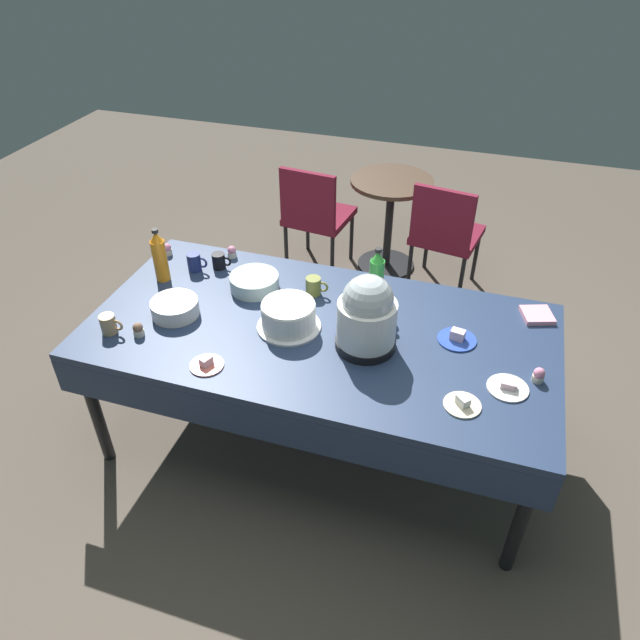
{
  "coord_description": "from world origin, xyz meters",
  "views": [
    {
      "loc": [
        0.68,
        -2.11,
        2.47
      ],
      "look_at": [
        0.0,
        0.0,
        0.8
      ],
      "focal_mm": 33.35,
      "sensor_mm": 36.0,
      "label": 1
    }
  ],
  "objects_px": {
    "slow_cooker": "(367,315)",
    "cupcake_rose": "(232,252)",
    "soda_bottle_orange_juice": "(160,257)",
    "coffee_mug_navy": "(195,262)",
    "dessert_plate_cobalt": "(457,338)",
    "coffee_mug_black": "(219,261)",
    "maroon_chair_right": "(445,231)",
    "maroon_chair_left": "(315,212)",
    "soda_bottle_lime_soda": "(376,278)",
    "coffee_mug_olive": "(314,286)",
    "ceramic_snack_bowl": "(175,308)",
    "dessert_plate_cream": "(462,404)",
    "glass_salad_bowl": "(254,282)",
    "coffee_mug_tan": "(109,324)",
    "cupcake_vanilla": "(167,249)",
    "cupcake_mint": "(539,375)",
    "dessert_plate_coral": "(207,364)",
    "dessert_plate_white": "(508,387)",
    "potluck_table": "(320,339)",
    "round_cafe_table": "(390,208)",
    "frosted_layer_cake": "(289,316)",
    "cupcake_berry": "(138,330)"
  },
  "relations": [
    {
      "from": "dessert_plate_cobalt",
      "to": "coffee_mug_tan",
      "type": "distance_m",
      "value": 1.61
    },
    {
      "from": "cupcake_vanilla",
      "to": "maroon_chair_left",
      "type": "relative_size",
      "value": 0.08
    },
    {
      "from": "cupcake_rose",
      "to": "soda_bottle_orange_juice",
      "type": "xyz_separation_m",
      "value": [
        -0.25,
        -0.32,
        0.1
      ]
    },
    {
      "from": "coffee_mug_navy",
      "to": "coffee_mug_tan",
      "type": "xyz_separation_m",
      "value": [
        -0.13,
        -0.61,
        -0.0
      ]
    },
    {
      "from": "dessert_plate_coral",
      "to": "cupcake_berry",
      "type": "distance_m",
      "value": 0.41
    },
    {
      "from": "ceramic_snack_bowl",
      "to": "dessert_plate_cream",
      "type": "relative_size",
      "value": 1.49
    },
    {
      "from": "soda_bottle_orange_juice",
      "to": "maroon_chair_left",
      "type": "height_order",
      "value": "soda_bottle_orange_juice"
    },
    {
      "from": "coffee_mug_olive",
      "to": "round_cafe_table",
      "type": "height_order",
      "value": "coffee_mug_olive"
    },
    {
      "from": "soda_bottle_lime_soda",
      "to": "coffee_mug_olive",
      "type": "xyz_separation_m",
      "value": [
        -0.32,
        -0.02,
        -0.1
      ]
    },
    {
      "from": "soda_bottle_lime_soda",
      "to": "maroon_chair_left",
      "type": "bearing_deg",
      "value": 119.32
    },
    {
      "from": "coffee_mug_navy",
      "to": "glass_salad_bowl",
      "type": "bearing_deg",
      "value": -10.33
    },
    {
      "from": "dessert_plate_cobalt",
      "to": "maroon_chair_left",
      "type": "relative_size",
      "value": 0.21
    },
    {
      "from": "dessert_plate_white",
      "to": "coffee_mug_black",
      "type": "height_order",
      "value": "coffee_mug_black"
    },
    {
      "from": "cupcake_berry",
      "to": "round_cafe_table",
      "type": "xyz_separation_m",
      "value": [
        0.74,
        2.16,
        -0.28
      ]
    },
    {
      "from": "maroon_chair_right",
      "to": "maroon_chair_left",
      "type": "bearing_deg",
      "value": -179.97
    },
    {
      "from": "dessert_plate_coral",
      "to": "coffee_mug_olive",
      "type": "bearing_deg",
      "value": 68.01
    },
    {
      "from": "slow_cooker",
      "to": "maroon_chair_right",
      "type": "bearing_deg",
      "value": 84.87
    },
    {
      "from": "coffee_mug_black",
      "to": "maroon_chair_left",
      "type": "height_order",
      "value": "maroon_chair_left"
    },
    {
      "from": "coffee_mug_tan",
      "to": "round_cafe_table",
      "type": "height_order",
      "value": "coffee_mug_tan"
    },
    {
      "from": "dessert_plate_cream",
      "to": "coffee_mug_navy",
      "type": "relative_size",
      "value": 1.33
    },
    {
      "from": "slow_cooker",
      "to": "soda_bottle_lime_soda",
      "type": "bearing_deg",
      "value": 96.28
    },
    {
      "from": "coffee_mug_black",
      "to": "maroon_chair_right",
      "type": "height_order",
      "value": "maroon_chair_right"
    },
    {
      "from": "round_cafe_table",
      "to": "dessert_plate_white",
      "type": "bearing_deg",
      "value": -65.36
    },
    {
      "from": "slow_cooker",
      "to": "cupcake_rose",
      "type": "height_order",
      "value": "slow_cooker"
    },
    {
      "from": "soda_bottle_orange_juice",
      "to": "coffee_mug_navy",
      "type": "distance_m",
      "value": 0.2
    },
    {
      "from": "potluck_table",
      "to": "maroon_chair_left",
      "type": "bearing_deg",
      "value": 108.9
    },
    {
      "from": "dessert_plate_cobalt",
      "to": "coffee_mug_black",
      "type": "xyz_separation_m",
      "value": [
        -1.31,
        0.24,
        0.03
      ]
    },
    {
      "from": "glass_salad_bowl",
      "to": "coffee_mug_tan",
      "type": "bearing_deg",
      "value": -132.47
    },
    {
      "from": "cupcake_mint",
      "to": "coffee_mug_olive",
      "type": "xyz_separation_m",
      "value": [
        -1.11,
        0.33,
        0.01
      ]
    },
    {
      "from": "cupcake_mint",
      "to": "maroon_chair_left",
      "type": "distance_m",
      "value": 2.31
    },
    {
      "from": "ceramic_snack_bowl",
      "to": "coffee_mug_black",
      "type": "relative_size",
      "value": 2.08
    },
    {
      "from": "glass_salad_bowl",
      "to": "coffee_mug_navy",
      "type": "relative_size",
      "value": 2.2
    },
    {
      "from": "dessert_plate_cobalt",
      "to": "coffee_mug_navy",
      "type": "distance_m",
      "value": 1.44
    },
    {
      "from": "dessert_plate_white",
      "to": "cupcake_berry",
      "type": "bearing_deg",
      "value": -174.78
    },
    {
      "from": "glass_salad_bowl",
      "to": "coffee_mug_tan",
      "type": "height_order",
      "value": "coffee_mug_tan"
    },
    {
      "from": "maroon_chair_left",
      "to": "maroon_chair_right",
      "type": "bearing_deg",
      "value": 0.03
    },
    {
      "from": "dessert_plate_cream",
      "to": "dessert_plate_white",
      "type": "xyz_separation_m",
      "value": [
        0.17,
        0.16,
        -0.0
      ]
    },
    {
      "from": "coffee_mug_navy",
      "to": "slow_cooker",
      "type": "bearing_deg",
      "value": -18.73
    },
    {
      "from": "glass_salad_bowl",
      "to": "soda_bottle_orange_juice",
      "type": "distance_m",
      "value": 0.51
    },
    {
      "from": "glass_salad_bowl",
      "to": "coffee_mug_olive",
      "type": "bearing_deg",
      "value": 8.82
    },
    {
      "from": "coffee_mug_olive",
      "to": "maroon_chair_right",
      "type": "height_order",
      "value": "maroon_chair_right"
    },
    {
      "from": "round_cafe_table",
      "to": "dessert_plate_cream",
      "type": "bearing_deg",
      "value": -70.85
    },
    {
      "from": "ceramic_snack_bowl",
      "to": "coffee_mug_olive",
      "type": "bearing_deg",
      "value": 32.54
    },
    {
      "from": "maroon_chair_right",
      "to": "cupcake_berry",
      "type": "bearing_deg",
      "value": -121.25
    },
    {
      "from": "dessert_plate_white",
      "to": "maroon_chair_left",
      "type": "bearing_deg",
      "value": 128.71
    },
    {
      "from": "frosted_layer_cake",
      "to": "soda_bottle_lime_soda",
      "type": "xyz_separation_m",
      "value": [
        0.34,
        0.32,
        0.08
      ]
    },
    {
      "from": "dessert_plate_white",
      "to": "slow_cooker",
      "type": "bearing_deg",
      "value": 171.88
    },
    {
      "from": "soda_bottle_lime_soda",
      "to": "dessert_plate_cream",
      "type": "bearing_deg",
      "value": -49.72
    },
    {
      "from": "cupcake_rose",
      "to": "coffee_mug_black",
      "type": "relative_size",
      "value": 0.61
    },
    {
      "from": "glass_salad_bowl",
      "to": "coffee_mug_olive",
      "type": "height_order",
      "value": "coffee_mug_olive"
    }
  ]
}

